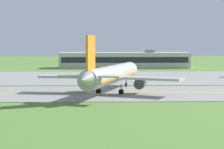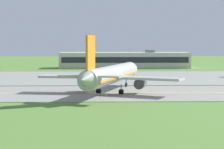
% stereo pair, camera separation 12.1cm
% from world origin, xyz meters
% --- Properties ---
extents(ground_plane, '(500.00, 500.00, 0.00)m').
position_xyz_m(ground_plane, '(0.00, 0.00, 0.00)').
color(ground_plane, '#517A33').
extents(taxiway_strip, '(240.00, 28.00, 0.10)m').
position_xyz_m(taxiway_strip, '(0.00, 0.00, 0.05)').
color(taxiway_strip, gray).
rests_on(taxiway_strip, ground).
extents(apron_pad, '(140.00, 52.00, 0.10)m').
position_xyz_m(apron_pad, '(10.00, 42.00, 0.05)').
color(apron_pad, gray).
rests_on(apron_pad, ground).
extents(taxiway_centreline, '(220.00, 0.60, 0.01)m').
position_xyz_m(taxiway_centreline, '(0.00, 0.00, 0.11)').
color(taxiway_centreline, yellow).
rests_on(taxiway_centreline, taxiway_strip).
extents(airplane_lead, '(31.81, 38.76, 12.70)m').
position_xyz_m(airplane_lead, '(3.20, 0.14, 4.13)').
color(airplane_lead, '#ADADA8').
rests_on(airplane_lead, ground).
extents(service_truck_catering, '(4.17, 6.33, 2.60)m').
position_xyz_m(service_truck_catering, '(1.98, 32.90, 1.53)').
color(service_truck_catering, '#264CA5').
rests_on(service_truck_catering, ground).
extents(terminal_building, '(57.25, 12.60, 8.08)m').
position_xyz_m(terminal_building, '(11.38, 92.87, 3.46)').
color(terminal_building, beige).
rests_on(terminal_building, ground).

